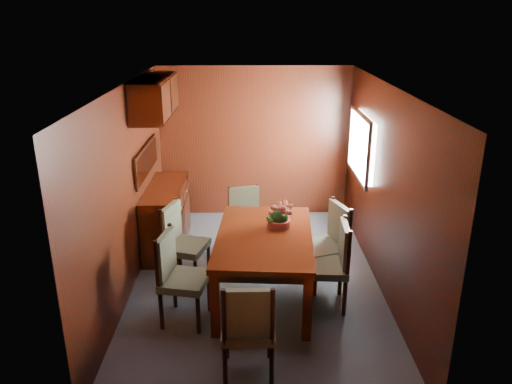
{
  "coord_description": "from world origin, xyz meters",
  "views": [
    {
      "loc": [
        -0.07,
        -5.47,
        3.17
      ],
      "look_at": [
        0.0,
        0.37,
        1.05
      ],
      "focal_mm": 35.0,
      "sensor_mm": 36.0,
      "label": 1
    }
  ],
  "objects_px": {
    "dining_table": "(264,244)",
    "chair_left_near": "(177,272)",
    "chair_head": "(248,325)",
    "sideboard": "(166,217)",
    "chair_right_near": "(333,260)",
    "flower_centerpiece": "(279,215)"
  },
  "relations": [
    {
      "from": "dining_table",
      "to": "chair_head",
      "type": "xyz_separation_m",
      "value": [
        -0.18,
        -1.38,
        -0.13
      ]
    },
    {
      "from": "chair_left_near",
      "to": "flower_centerpiece",
      "type": "xyz_separation_m",
      "value": [
        1.11,
        0.67,
        0.37
      ]
    },
    {
      "from": "dining_table",
      "to": "flower_centerpiece",
      "type": "bearing_deg",
      "value": 55.89
    },
    {
      "from": "chair_head",
      "to": "sideboard",
      "type": "bearing_deg",
      "value": 112.32
    },
    {
      "from": "dining_table",
      "to": "sideboard",
      "type": "bearing_deg",
      "value": 138.49
    },
    {
      "from": "sideboard",
      "to": "chair_right_near",
      "type": "distance_m",
      "value": 2.6
    },
    {
      "from": "dining_table",
      "to": "chair_left_near",
      "type": "distance_m",
      "value": 1.04
    },
    {
      "from": "chair_head",
      "to": "flower_centerpiece",
      "type": "relative_size",
      "value": 3.44
    },
    {
      "from": "chair_head",
      "to": "dining_table",
      "type": "bearing_deg",
      "value": 81.9
    },
    {
      "from": "dining_table",
      "to": "chair_left_near",
      "type": "bearing_deg",
      "value": -150.95
    },
    {
      "from": "dining_table",
      "to": "chair_right_near",
      "type": "relative_size",
      "value": 1.74
    },
    {
      "from": "sideboard",
      "to": "chair_head",
      "type": "bearing_deg",
      "value": -67.08
    },
    {
      "from": "dining_table",
      "to": "chair_head",
      "type": "height_order",
      "value": "chair_head"
    },
    {
      "from": "sideboard",
      "to": "chair_left_near",
      "type": "bearing_deg",
      "value": -77.38
    },
    {
      "from": "sideboard",
      "to": "flower_centerpiece",
      "type": "height_order",
      "value": "flower_centerpiece"
    },
    {
      "from": "chair_head",
      "to": "flower_centerpiece",
      "type": "distance_m",
      "value": 1.69
    },
    {
      "from": "chair_left_near",
      "to": "flower_centerpiece",
      "type": "height_order",
      "value": "flower_centerpiece"
    },
    {
      "from": "chair_head",
      "to": "flower_centerpiece",
      "type": "height_order",
      "value": "flower_centerpiece"
    },
    {
      "from": "dining_table",
      "to": "chair_left_near",
      "type": "xyz_separation_m",
      "value": [
        -0.93,
        -0.44,
        -0.12
      ]
    },
    {
      "from": "chair_right_near",
      "to": "flower_centerpiece",
      "type": "distance_m",
      "value": 0.8
    },
    {
      "from": "chair_left_near",
      "to": "chair_head",
      "type": "distance_m",
      "value": 1.2
    },
    {
      "from": "sideboard",
      "to": "dining_table",
      "type": "bearing_deg",
      "value": -45.4
    }
  ]
}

